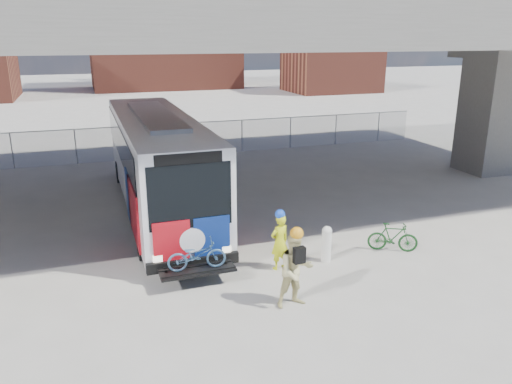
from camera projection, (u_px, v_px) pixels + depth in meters
name	position (u px, v px, depth m)	size (l,w,h in m)	color
ground	(236.00, 235.00, 16.72)	(160.00, 160.00, 0.00)	#9E9991
bus	(157.00, 155.00, 18.63)	(2.67, 12.90, 3.69)	silver
overpass	(202.00, 31.00, 18.38)	(40.00, 16.00, 7.95)	#605E59
chainlink_fence	(172.00, 131.00, 27.12)	(30.00, 0.06, 30.00)	gray
brick_buildings	(128.00, 45.00, 59.00)	(54.00, 22.00, 12.00)	brown
bollard	(327.00, 243.00, 14.58)	(0.29, 0.29, 1.10)	white
cyclist_hivis	(280.00, 241.00, 14.04)	(0.68, 0.54, 1.79)	#D0DA17
cyclist_tan	(296.00, 269.00, 12.05)	(0.96, 0.76, 2.07)	#D0C585
bike_parked	(393.00, 237.00, 15.33)	(0.43, 1.52, 0.91)	#16461A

